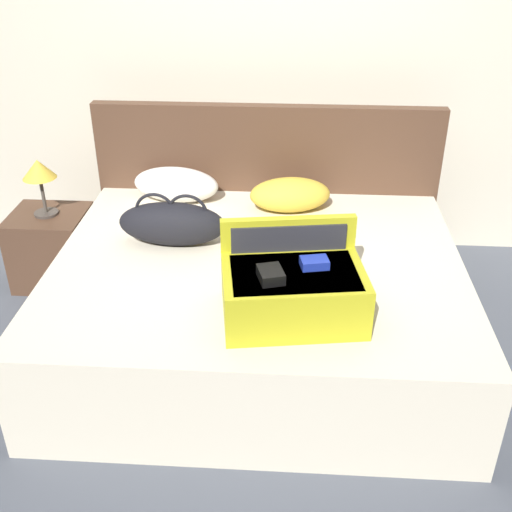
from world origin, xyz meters
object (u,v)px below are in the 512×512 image
Objects in this scene: nightstand at (53,248)px; bed at (258,305)px; table_lamp at (39,173)px; hard_case_large at (293,288)px; pillow_center_head at (176,184)px; duffel_bag at (172,223)px; pillow_near_headboard at (290,195)px.

bed is at bearing -24.55° from nightstand.
hard_case_large is at bearing -35.31° from table_lamp.
pillow_center_head is at bearing 7.62° from table_lamp.
duffel_bag is 1.10× the size of pillow_center_head.
nightstand is at bearing -172.38° from pillow_center_head.
pillow_near_headboard is at bearing 0.45° from nightstand.
pillow_center_head is at bearing 98.10° from duffel_bag.
table_lamp is at bearing -179.55° from pillow_near_headboard.
bed is at bearing -52.92° from pillow_center_head.
pillow_near_headboard is 1.01× the size of nightstand.
nightstand is at bearing 155.45° from bed.
pillow_near_headboard is at bearing 0.45° from table_lamp.
duffel_bag reaches higher than pillow_center_head.
duffel_bag reaches higher than pillow_near_headboard.
table_lamp is at bearing -172.38° from pillow_center_head.
table_lamp is at bearing 136.12° from hard_case_large.
duffel_bag is at bearing 161.26° from bed.
hard_case_large is 1.40× the size of pillow_near_headboard.
bed is at bearing -24.55° from table_lamp.
pillow_center_head is 0.78m from table_lamp.
hard_case_large is 1.33m from pillow_center_head.
bed is 0.71m from pillow_near_headboard.
nightstand is (-1.46, 1.03, -0.43)m from hard_case_large.
duffel_bag reaches higher than table_lamp.
table_lamp is (-1.43, -0.01, 0.10)m from pillow_near_headboard.
nightstand is (-0.84, 0.44, -0.41)m from duffel_bag.
nightstand is at bearing -179.55° from pillow_near_headboard.
bed is 5.91× the size of table_lamp.
hard_case_large reaches higher than table_lamp.
pillow_center_head is (-0.69, 1.13, -0.03)m from hard_case_large.
pillow_near_headboard is at bearing 83.02° from hard_case_large.
duffel_bag is at bearing -142.81° from pillow_near_headboard.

